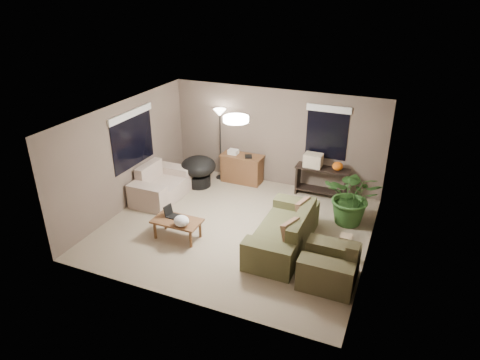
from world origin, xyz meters
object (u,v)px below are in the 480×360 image
at_px(loveseat, 161,187).
at_px(cat_scratching_post, 345,248).
at_px(papasan_chair, 199,169).
at_px(floor_lamp, 220,121).
at_px(coffee_table, 177,223).
at_px(houseplant, 352,202).
at_px(console_table, 322,180).
at_px(armchair, 330,267).
at_px(desk, 242,168).
at_px(main_sofa, 285,234).

distance_m(loveseat, cat_scratching_post, 4.70).
distance_m(papasan_chair, floor_lamp, 1.35).
bearing_deg(floor_lamp, coffee_table, -81.66).
bearing_deg(houseplant, console_table, 130.99).
bearing_deg(armchair, loveseat, 160.53).
bearing_deg(houseplant, coffee_table, -147.89).
height_order(armchair, cat_scratching_post, armchair).
bearing_deg(papasan_chair, loveseat, -119.54).
relative_size(coffee_table, desk, 0.91).
bearing_deg(papasan_chair, floor_lamp, 64.91).
xyz_separation_m(coffee_table, floor_lamp, (-0.45, 3.05, 1.24)).
bearing_deg(desk, floor_lamp, 179.05).
distance_m(armchair, coffee_table, 3.21).
bearing_deg(floor_lamp, loveseat, -117.76).
relative_size(coffee_table, console_table, 0.77).
height_order(armchair, floor_lamp, floor_lamp).
bearing_deg(houseplant, desk, 161.13).
distance_m(armchair, console_table, 3.36).
height_order(main_sofa, loveseat, same).
height_order(coffee_table, desk, desk).
distance_m(console_table, floor_lamp, 2.98).
relative_size(armchair, coffee_table, 1.00).
height_order(main_sofa, console_table, main_sofa).
height_order(papasan_chair, houseplant, houseplant).
height_order(main_sofa, papasan_chair, main_sofa).
bearing_deg(armchair, papasan_chair, 147.20).
distance_m(main_sofa, papasan_chair, 3.44).
height_order(floor_lamp, houseplant, floor_lamp).
bearing_deg(houseplant, loveseat, -172.58).
bearing_deg(coffee_table, main_sofa, 14.42).
relative_size(main_sofa, coffee_table, 2.20).
height_order(main_sofa, floor_lamp, floor_lamp).
xyz_separation_m(loveseat, console_table, (3.60, 1.63, 0.14)).
bearing_deg(main_sofa, cat_scratching_post, 3.82).
relative_size(console_table, papasan_chair, 1.10).
distance_m(armchair, cat_scratching_post, 0.82).
bearing_deg(cat_scratching_post, papasan_chair, 156.79).
distance_m(main_sofa, coffee_table, 2.22).
bearing_deg(armchair, coffee_table, 176.92).
distance_m(main_sofa, armchair, 1.28).
distance_m(loveseat, desk, 2.20).
xyz_separation_m(armchair, houseplant, (-0.00, 2.18, 0.22)).
relative_size(loveseat, floor_lamp, 0.84).
bearing_deg(main_sofa, houseplant, 54.08).
bearing_deg(loveseat, main_sofa, -14.15).
height_order(main_sofa, desk, main_sofa).
height_order(main_sofa, houseplant, houseplant).
height_order(main_sofa, armchair, same).
relative_size(main_sofa, floor_lamp, 1.15).
xyz_separation_m(console_table, cat_scratching_post, (1.03, -2.42, -0.22)).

